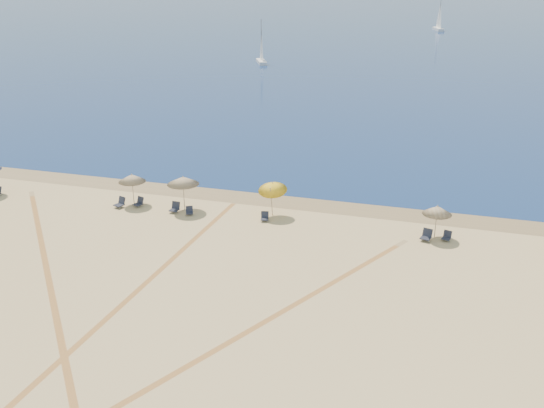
{
  "coord_description": "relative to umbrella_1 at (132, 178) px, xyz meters",
  "views": [
    {
      "loc": [
        10.53,
        -16.74,
        16.57
      ],
      "look_at": [
        0.0,
        20.0,
        1.3
      ],
      "focal_mm": 40.09,
      "sensor_mm": 36.0,
      "label": 1
    }
  ],
  "objects": [
    {
      "name": "tire_tracks",
      "position": [
        6.56,
        -12.08,
        -2.02
      ],
      "size": [
        51.91,
        42.27,
        0.0
      ],
      "color": "tan",
      "rests_on": "ground"
    },
    {
      "name": "umbrella_3",
      "position": [
        10.4,
        0.7,
        0.13
      ],
      "size": [
        2.02,
        2.09,
        2.68
      ],
      "color": "gray",
      "rests_on": "ground"
    },
    {
      "name": "chair_8",
      "position": [
        22.25,
        -0.15,
        -1.75
      ],
      "size": [
        0.66,
        0.72,
        0.62
      ],
      "rotation": [
        0.0,
        0.0,
        -0.28
      ],
      "color": "black",
      "rests_on": "ground"
    },
    {
      "name": "sailboat_0",
      "position": [
        -10.39,
        66.48,
        0.24
      ],
      "size": [
        3.28,
        5.08,
        7.47
      ],
      "rotation": [
        0.0,
        0.0,
        0.44
      ],
      "color": "white",
      "rests_on": "ocean"
    },
    {
      "name": "wet_sand",
      "position": [
        10.67,
        3.65,
        -2.01
      ],
      "size": [
        500.0,
        500.0,
        0.0
      ],
      "primitive_type": "plane",
      "color": "olive",
      "rests_on": "ground"
    },
    {
      "name": "umbrella_1",
      "position": [
        0.0,
        0.0,
        0.0
      ],
      "size": [
        1.97,
        1.97,
        2.36
      ],
      "color": "gray",
      "rests_on": "ground"
    },
    {
      "name": "chair_7",
      "position": [
        21.0,
        -0.49,
        -1.69
      ],
      "size": [
        0.78,
        0.86,
        0.74
      ],
      "rotation": [
        0.0,
        0.0,
        -0.28
      ],
      "color": "black",
      "rests_on": "ground"
    },
    {
      "name": "ocean",
      "position": [
        10.67,
        204.65,
        -2.01
      ],
      "size": [
        500.0,
        500.0,
        0.0
      ],
      "primitive_type": "plane",
      "color": "#0C2151",
      "rests_on": "ground"
    },
    {
      "name": "chair_6",
      "position": [
        10.15,
        -0.32,
        -1.74
      ],
      "size": [
        0.65,
        0.71,
        0.63
      ],
      "rotation": [
        0.0,
        0.0,
        0.24
      ],
      "color": "black",
      "rests_on": "ground"
    },
    {
      "name": "chair_3",
      "position": [
        0.59,
        -0.31,
        -1.71
      ],
      "size": [
        0.76,
        0.82,
        0.69
      ],
      "rotation": [
        0.0,
        0.0,
        -0.34
      ],
      "color": "black",
      "rests_on": "ground"
    },
    {
      "name": "chair_4",
      "position": [
        3.55,
        -0.58,
        -1.7
      ],
      "size": [
        0.64,
        0.74,
        0.73
      ],
      "rotation": [
        0.0,
        0.0,
        -0.05
      ],
      "color": "black",
      "rests_on": "ground"
    },
    {
      "name": "umbrella_2",
      "position": [
        4.03,
        -0.01,
        0.21
      ],
      "size": [
        2.26,
        2.26,
        2.57
      ],
      "color": "gray",
      "rests_on": "ground"
    },
    {
      "name": "umbrella_4",
      "position": [
        21.49,
        0.07,
        -0.11
      ],
      "size": [
        1.87,
        1.88,
        2.25
      ],
      "color": "gray",
      "rests_on": "ground"
    },
    {
      "name": "chair_5",
      "position": [
        4.73,
        -0.76,
        -1.76
      ],
      "size": [
        0.68,
        0.72,
        0.59
      ],
      "rotation": [
        0.0,
        0.0,
        0.41
      ],
      "color": "black",
      "rests_on": "ground"
    },
    {
      "name": "sailboat_1",
      "position": [
        17.8,
        132.05,
        0.69
      ],
      "size": [
        3.21,
        6.18,
        8.94
      ],
      "rotation": [
        0.0,
        0.0,
        0.3
      ],
      "color": "white",
      "rests_on": "ocean"
    },
    {
      "name": "chair_2",
      "position": [
        -0.65,
        -0.82,
        -1.69
      ],
      "size": [
        0.83,
        0.89,
        0.74
      ],
      "rotation": [
        0.0,
        0.0,
        -0.36
      ],
      "color": "black",
      "rests_on": "ground"
    }
  ]
}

